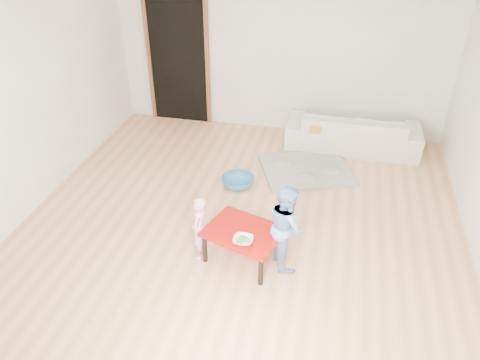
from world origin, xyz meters
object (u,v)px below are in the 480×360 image
(child_blue, at_px, (286,226))
(red_table, at_px, (244,245))
(bowl, at_px, (243,240))
(basin, at_px, (238,182))
(sofa, at_px, (353,131))
(child_pink, at_px, (199,229))

(child_blue, bearing_deg, red_table, 72.06)
(bowl, xyz_separation_m, basin, (-0.41, 1.54, -0.33))
(child_blue, bearing_deg, sofa, -39.12)
(sofa, relative_size, bowl, 9.76)
(red_table, height_order, basin, red_table)
(sofa, bearing_deg, child_pink, 62.01)
(red_table, distance_m, child_pink, 0.49)
(child_pink, height_order, basin, child_pink)
(child_blue, bearing_deg, basin, 5.34)
(sofa, distance_m, bowl, 3.10)
(child_blue, relative_size, basin, 2.16)
(red_table, relative_size, child_pink, 1.04)
(red_table, xyz_separation_m, bowl, (0.03, -0.18, 0.21))
(red_table, relative_size, bowl, 3.86)
(bowl, bearing_deg, child_blue, 32.30)
(red_table, height_order, child_pink, child_pink)
(child_pink, relative_size, child_blue, 0.79)
(bowl, distance_m, child_pink, 0.51)
(red_table, relative_size, child_blue, 0.82)
(bowl, relative_size, child_pink, 0.27)
(sofa, bearing_deg, red_table, 69.43)
(bowl, xyz_separation_m, child_blue, (0.39, 0.24, 0.06))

